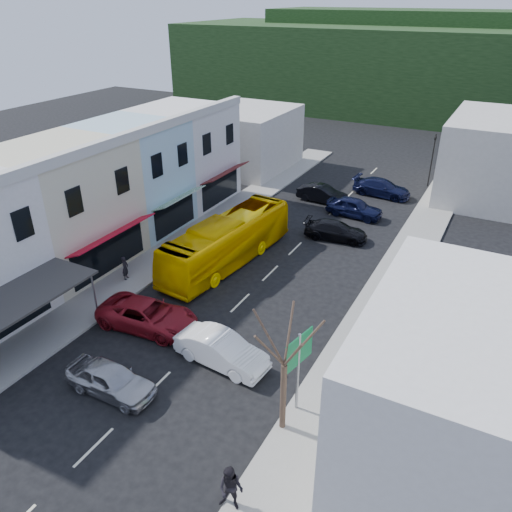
{
  "coord_description": "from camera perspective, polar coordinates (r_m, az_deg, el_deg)",
  "views": [
    {
      "loc": [
        12.42,
        -17.47,
        16.22
      ],
      "look_at": [
        0.0,
        6.0,
        2.2
      ],
      "focal_mm": 35.0,
      "sensor_mm": 36.0,
      "label": 1
    }
  ],
  "objects": [
    {
      "name": "ground",
      "position": [
        26.88,
        -6.08,
        -9.47
      ],
      "size": [
        120.0,
        120.0,
        0.0
      ],
      "primitive_type": "plane",
      "color": "black",
      "rests_on": "ground"
    },
    {
      "name": "sidewalk_left",
      "position": [
        37.58,
        -7.28,
        2.15
      ],
      "size": [
        3.0,
        52.0,
        0.15
      ],
      "primitive_type": "cube",
      "color": "gray",
      "rests_on": "ground"
    },
    {
      "name": "sidewalk_right",
      "position": [
        32.24,
        15.31,
        -3.32
      ],
      "size": [
        3.0,
        52.0,
        0.15
      ],
      "primitive_type": "cube",
      "color": "gray",
      "rests_on": "ground"
    },
    {
      "name": "shopfront_row",
      "position": [
        35.71,
        -18.92,
        6.28
      ],
      "size": [
        8.25,
        30.0,
        8.0
      ],
      "color": "silver",
      "rests_on": "ground"
    },
    {
      "name": "right_building",
      "position": [
        18.22,
        24.67,
        -17.52
      ],
      "size": [
        8.0,
        9.0,
        8.0
      ],
      "primitive_type": "cube",
      "color": "silver",
      "rests_on": "ground"
    },
    {
      "name": "distant_block_left",
      "position": [
        52.43,
        -0.88,
        13.23
      ],
      "size": [
        8.0,
        10.0,
        6.0
      ],
      "primitive_type": "cube",
      "color": "#B7B2A8",
      "rests_on": "ground"
    },
    {
      "name": "distant_block_right",
      "position": [
        49.16,
        25.65,
        10.14
      ],
      "size": [
        8.0,
        12.0,
        7.0
      ],
      "primitive_type": "cube",
      "color": "#B7B2A8",
      "rests_on": "ground"
    },
    {
      "name": "hillside",
      "position": [
        84.25,
        19.44,
        19.92
      ],
      "size": [
        80.0,
        26.0,
        14.0
      ],
      "color": "black",
      "rests_on": "ground"
    },
    {
      "name": "bus",
      "position": [
        33.27,
        -3.3,
        1.62
      ],
      "size": [
        3.62,
        11.79,
        3.1
      ],
      "primitive_type": "imported",
      "rotation": [
        0.0,
        0.0,
        -0.1
      ],
      "color": "#FFC700",
      "rests_on": "ground"
    },
    {
      "name": "car_silver",
      "position": [
        24.19,
        -16.28,
        -13.45
      ],
      "size": [
        4.42,
        1.86,
        1.4
      ],
      "primitive_type": "imported",
      "rotation": [
        0.0,
        0.0,
        1.58
      ],
      "color": "#ABABB0",
      "rests_on": "ground"
    },
    {
      "name": "car_white",
      "position": [
        24.88,
        -3.97,
        -10.85
      ],
      "size": [
        4.55,
        2.2,
        1.4
      ],
      "primitive_type": "imported",
      "rotation": [
        0.0,
        0.0,
        1.48
      ],
      "color": "white",
      "rests_on": "ground"
    },
    {
      "name": "car_red",
      "position": [
        27.88,
        -12.27,
        -6.73
      ],
      "size": [
        4.76,
        2.32,
        1.4
      ],
      "primitive_type": "imported",
      "rotation": [
        0.0,
        0.0,
        1.67
      ],
      "color": "maroon",
      "rests_on": "ground"
    },
    {
      "name": "car_black_near",
      "position": [
        37.37,
        9.11,
        2.92
      ],
      "size": [
        4.7,
        2.4,
        1.4
      ],
      "primitive_type": "imported",
      "rotation": [
        0.0,
        0.0,
        1.7
      ],
      "color": "black",
      "rests_on": "ground"
    },
    {
      "name": "car_navy_mid",
      "position": [
        41.58,
        11.17,
        5.37
      ],
      "size": [
        4.52,
        2.11,
        1.4
      ],
      "primitive_type": "imported",
      "rotation": [
        0.0,
        0.0,
        1.5
      ],
      "color": "black",
      "rests_on": "ground"
    },
    {
      "name": "car_black_far",
      "position": [
        44.19,
        7.59,
        7.03
      ],
      "size": [
        4.51,
        2.08,
        1.4
      ],
      "primitive_type": "imported",
      "rotation": [
        0.0,
        0.0,
        1.51
      ],
      "color": "black",
      "rests_on": "ground"
    },
    {
      "name": "car_navy_far",
      "position": [
        46.59,
        14.17,
        7.52
      ],
      "size": [
        4.64,
        2.22,
        1.4
      ],
      "primitive_type": "imported",
      "rotation": [
        0.0,
        0.0,
        1.49
      ],
      "color": "black",
      "rests_on": "ground"
    },
    {
      "name": "pedestrian_left",
      "position": [
        32.38,
        -14.74,
        -1.21
      ],
      "size": [
        0.57,
        0.69,
        1.7
      ],
      "primitive_type": "imported",
      "rotation": [
        0.0,
        0.0,
        1.89
      ],
      "color": "black",
      "rests_on": "sidewalk_left"
    },
    {
      "name": "pedestrian_right",
      "position": [
        19.06,
        -2.89,
        -25.2
      ],
      "size": [
        0.77,
        0.56,
        1.7
      ],
      "primitive_type": "imported",
      "rotation": [
        0.0,
        0.0,
        0.18
      ],
      "color": "black",
      "rests_on": "sidewalk_right"
    },
    {
      "name": "direction_sign",
      "position": [
        21.61,
        4.8,
        -13.26
      ],
      "size": [
        0.95,
        1.93,
        4.1
      ],
      "primitive_type": null,
      "rotation": [
        0.0,
        0.0,
        -0.21
      ],
      "color": "#06592C",
      "rests_on": "ground"
    },
    {
      "name": "street_tree",
      "position": [
        19.89,
        3.25,
        -12.35
      ],
      "size": [
        3.21,
        3.21,
        6.81
      ],
      "primitive_type": null,
      "rotation": [
        0.0,
        0.0,
        0.26
      ],
      "color": "#3C2C22",
      "rests_on": "ground"
    },
    {
      "name": "traffic_signal",
      "position": [
        49.77,
        19.45,
        10.24
      ],
      "size": [
        1.12,
        1.3,
        4.95
      ],
      "primitive_type": null,
      "rotation": [
        0.0,
        0.0,
        2.8
      ],
      "color": "black",
      "rests_on": "ground"
    }
  ]
}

